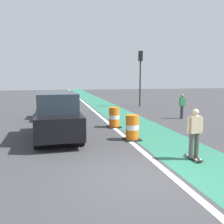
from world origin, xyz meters
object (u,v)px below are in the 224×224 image
traffic_barrel_front (132,128)px  traffic_barrel_mid (114,118)px  traffic_light_corner (140,69)px  parked_sedan_second (57,105)px  skateboarder_on_lane (195,133)px  pedestrian_crossing (182,106)px  parked_suv_nearest (57,115)px

traffic_barrel_front → traffic_barrel_mid: same height
traffic_light_corner → traffic_barrel_mid: bearing=-117.4°
parked_sedan_second → traffic_barrel_front: (3.11, -7.05, -0.30)m
skateboarder_on_lane → pedestrian_crossing: size_ratio=1.05×
traffic_barrel_front → traffic_light_corner: 13.04m
parked_suv_nearest → skateboarder_on_lane: bearing=-42.6°
parked_suv_nearest → traffic_barrel_mid: 3.58m
traffic_barrel_front → traffic_light_corner: (4.55, 11.85, 2.97)m
skateboarder_on_lane → traffic_barrel_mid: (-1.29, 5.81, -0.38)m
traffic_barrel_front → pedestrian_crossing: 6.73m
traffic_barrel_front → traffic_light_corner: bearing=69.0°
traffic_barrel_mid → traffic_light_corner: traffic_light_corner is taller
parked_suv_nearest → parked_sedan_second: 6.06m
parked_suv_nearest → pedestrian_crossing: (8.03, 3.60, -0.17)m
traffic_barrel_front → parked_suv_nearest: bearing=162.4°
parked_suv_nearest → traffic_light_corner: (7.68, 10.86, 2.47)m
traffic_barrel_mid → pedestrian_crossing: (5.01, 1.75, 0.33)m
traffic_light_corner → pedestrian_crossing: (0.35, -7.25, -2.64)m
parked_suv_nearest → traffic_barrel_front: 3.33m
skateboarder_on_lane → parked_sedan_second: parked_sedan_second is taller
traffic_barrel_mid → traffic_light_corner: 10.56m
traffic_barrel_mid → skateboarder_on_lane: bearing=-77.5°
parked_suv_nearest → parked_sedan_second: (0.03, 6.06, -0.20)m
parked_sedan_second → traffic_light_corner: (7.65, 4.80, 2.67)m
skateboarder_on_lane → pedestrian_crossing: skateboarder_on_lane is taller
traffic_barrel_mid → parked_suv_nearest: bearing=-148.4°
parked_suv_nearest → traffic_barrel_front: bearing=-17.6°
traffic_barrel_mid → traffic_light_corner: (4.66, 9.00, 2.97)m
skateboarder_on_lane → traffic_barrel_mid: 5.97m
skateboarder_on_lane → traffic_barrel_front: skateboarder_on_lane is taller
parked_suv_nearest → pedestrian_crossing: bearing=24.2°
skateboarder_on_lane → parked_suv_nearest: (-4.31, 3.96, 0.12)m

